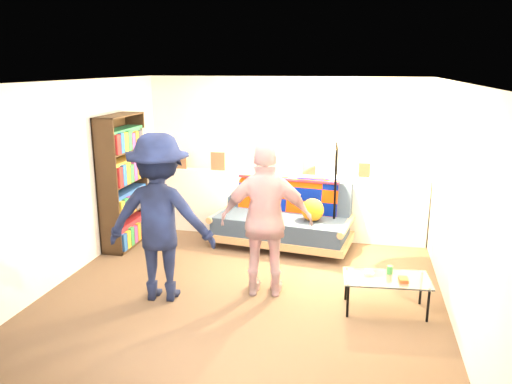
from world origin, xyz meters
TOP-DOWN VIEW (x-y plane):
  - ground at (0.00, 0.00)m, footprint 5.00×5.00m
  - room_shell at (0.00, 0.47)m, footprint 4.60×5.05m
  - half_wall_ledge at (0.00, 1.80)m, footprint 4.45×0.15m
  - ledge_decor at (-0.23, 1.78)m, footprint 2.97×0.02m
  - futon_sofa at (0.19, 1.41)m, footprint 2.09×1.20m
  - bookshelf at (-2.08, 0.97)m, footprint 0.32×0.95m
  - coffee_table at (1.59, -0.34)m, footprint 0.94×0.57m
  - floor_lamp at (0.93, 1.42)m, footprint 0.33×0.30m
  - person_left at (-0.88, -0.53)m, footprint 1.28×0.82m
  - person_right at (0.25, -0.20)m, footprint 1.08×0.55m

SIDE VIEW (x-z plane):
  - ground at x=0.00m, z-range 0.00..0.00m
  - coffee_table at x=1.59m, z-range 0.12..0.59m
  - futon_sofa at x=0.19m, z-range -0.03..0.82m
  - half_wall_ledge at x=0.00m, z-range 0.00..1.00m
  - person_right at x=0.25m, z-range 0.00..1.77m
  - bookshelf at x=-2.08m, z-range -0.06..1.84m
  - person_left at x=-0.88m, z-range 0.00..1.88m
  - floor_lamp at x=0.93m, z-range 0.34..1.96m
  - ledge_decor at x=-0.23m, z-range 0.95..1.40m
  - room_shell at x=0.00m, z-range 0.45..2.90m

